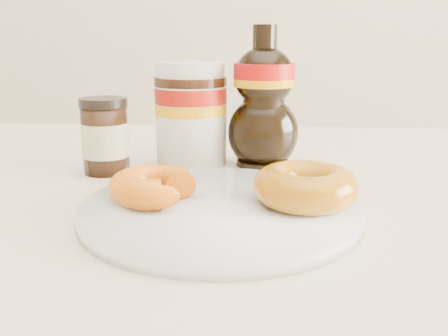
# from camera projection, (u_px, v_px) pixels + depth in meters

# --- Properties ---
(dining_table) EXTENTS (1.40, 0.90, 0.75)m
(dining_table) POSITION_uv_depth(u_px,v_px,m) (273.00, 272.00, 0.55)
(dining_table) COLOR beige
(dining_table) RESTS_ON ground
(plate) EXTENTS (0.27, 0.27, 0.01)m
(plate) POSITION_uv_depth(u_px,v_px,m) (220.00, 210.00, 0.47)
(plate) COLOR white
(plate) RESTS_ON dining_table
(donut_bitten) EXTENTS (0.10, 0.10, 0.03)m
(donut_bitten) POSITION_uv_depth(u_px,v_px,m) (153.00, 186.00, 0.48)
(donut_bitten) COLOR #CE460B
(donut_bitten) RESTS_ON plate
(donut_whole) EXTENTS (0.11, 0.11, 0.03)m
(donut_whole) POSITION_uv_depth(u_px,v_px,m) (305.00, 186.00, 0.47)
(donut_whole) COLOR #985C09
(donut_whole) RESTS_ON plate
(nutella_jar) EXTENTS (0.10, 0.10, 0.13)m
(nutella_jar) POSITION_uv_depth(u_px,v_px,m) (191.00, 110.00, 0.66)
(nutella_jar) COLOR white
(nutella_jar) RESTS_ON dining_table
(syrup_bottle) EXTENTS (0.12, 0.11, 0.18)m
(syrup_bottle) POSITION_uv_depth(u_px,v_px,m) (264.00, 97.00, 0.65)
(syrup_bottle) COLOR black
(syrup_bottle) RESTS_ON dining_table
(dark_jar) EXTENTS (0.06, 0.06, 0.09)m
(dark_jar) POSITION_uv_depth(u_px,v_px,m) (105.00, 137.00, 0.62)
(dark_jar) COLOR black
(dark_jar) RESTS_ON dining_table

